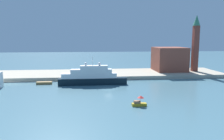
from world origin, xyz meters
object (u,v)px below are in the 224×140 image
at_px(bell_tower, 196,41).
at_px(person_figure, 88,73).
at_px(work_barge, 44,83).
at_px(small_motorboat, 139,102).
at_px(harbor_building, 169,59).
at_px(large_yacht, 92,77).
at_px(parked_car, 79,73).
at_px(mooring_bollard, 101,75).

bearing_deg(bell_tower, person_figure, -174.55).
xyz_separation_m(work_barge, person_figure, (16.46, 11.78, 1.82)).
distance_m(small_motorboat, work_barge, 42.69).
height_order(small_motorboat, work_barge, small_motorboat).
relative_size(small_motorboat, harbor_building, 0.26).
bearing_deg(small_motorboat, person_figure, 108.12).
distance_m(small_motorboat, person_figure, 44.16).
bearing_deg(person_figure, work_barge, -144.42).
relative_size(large_yacht, person_figure, 15.79).
xyz_separation_m(large_yacht, work_barge, (-18.13, 2.30, -2.43)).
xyz_separation_m(small_motorboat, bell_tower, (37.59, 46.85, 15.09)).
bearing_deg(parked_car, person_figure, -9.67).
bearing_deg(person_figure, parked_car, 170.33).
height_order(work_barge, parked_car, parked_car).
bearing_deg(large_yacht, harbor_building, 29.84).
bearing_deg(harbor_building, person_figure, -168.93).
relative_size(bell_tower, mooring_bollard, 33.26).
xyz_separation_m(large_yacht, parked_car, (-5.69, 14.76, -0.71)).
height_order(parked_car, mooring_bollard, parked_car).
bearing_deg(work_barge, person_figure, 35.58).
xyz_separation_m(bell_tower, person_figure, (-51.32, -4.90, -13.82)).
bearing_deg(work_barge, large_yacht, -7.22).
bearing_deg(parked_car, small_motorboat, -67.39).
distance_m(work_barge, person_figure, 20.32).
bearing_deg(large_yacht, person_figure, 96.74).
bearing_deg(bell_tower, work_barge, -166.18).
bearing_deg(mooring_bollard, small_motorboat, -77.41).
distance_m(work_barge, harbor_building, 59.90).
xyz_separation_m(work_barge, bell_tower, (67.78, 16.67, 15.64)).
relative_size(work_barge, bell_tower, 0.21).
xyz_separation_m(parked_car, mooring_bollard, (9.48, -5.58, -0.24)).
distance_m(person_figure, mooring_bollard, 7.34).
relative_size(parked_car, person_figure, 2.58).
relative_size(small_motorboat, person_figure, 2.34).
bearing_deg(large_yacht, work_barge, 172.78).
distance_m(bell_tower, person_figure, 53.37).
xyz_separation_m(small_motorboat, mooring_bollard, (-8.27, 37.06, 0.92)).
xyz_separation_m(person_figure, mooring_bollard, (5.45, -4.89, -0.35)).
relative_size(person_figure, mooring_bollard, 2.03).
height_order(large_yacht, parked_car, large_yacht).
relative_size(large_yacht, harbor_building, 1.74).
height_order(large_yacht, small_motorboat, large_yacht).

